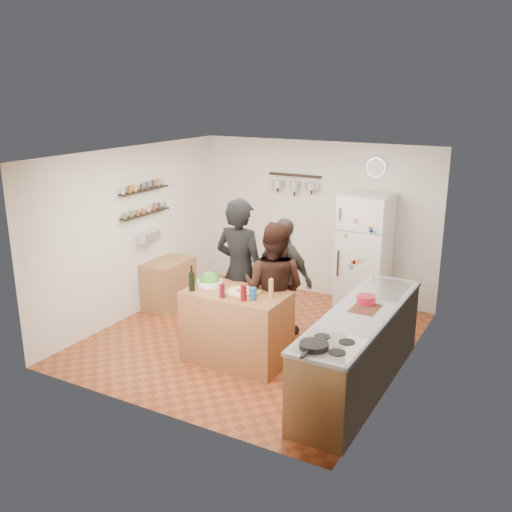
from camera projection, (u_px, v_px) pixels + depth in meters
The scene contains 26 objects.
room_shell at pixel (266, 244), 7.77m from camera, with size 4.20×4.20×4.20m.
prep_island at pixel (237, 327), 7.06m from camera, with size 1.25×0.72×0.91m, color #915B35.
pizza_board at pixel (241, 293), 6.87m from camera, with size 0.42×0.34×0.02m, color olive.
pizza at pixel (241, 291), 6.86m from camera, with size 0.34×0.34×0.02m, color beige.
salad_bowl at pixel (210, 283), 7.15m from camera, with size 0.32×0.32×0.06m, color white.
wine_bottle at pixel (192, 282), 6.94m from camera, with size 0.08×0.08×0.23m, color black.
wine_glass_near at pixel (222, 291), 6.73m from camera, with size 0.07×0.07×0.16m, color #560718.
wine_glass_far at pixel (244, 293), 6.63m from camera, with size 0.07×0.07×0.18m, color #61080D.
pepper_mill at pixel (271, 290), 6.73m from camera, with size 0.06×0.06×0.19m, color #AA8147.
salt_canister at pixel (253, 294), 6.67m from camera, with size 0.09×0.09×0.14m, color #1A478F.
person_left at pixel (240, 272), 7.44m from camera, with size 0.72×0.47×1.97m, color black.
person_center at pixel (274, 289), 7.18m from camera, with size 0.84×0.65×1.73m, color black.
person_back at pixel (284, 278), 7.73m from camera, with size 0.96×0.40×1.64m, color #2F2C2A.
counter_run at pixel (360, 351), 6.42m from camera, with size 0.63×2.63×0.90m, color #9E7042.
stove_top at pixel (329, 346), 5.49m from camera, with size 0.60×0.62×0.02m, color white.
skillet at pixel (314, 346), 5.41m from camera, with size 0.28×0.28×0.05m, color black.
sink at pixel (385, 289), 7.00m from camera, with size 0.50×0.80×0.03m, color silver.
cutting_board at pixel (365, 309), 6.39m from camera, with size 0.30×0.40×0.02m, color brown.
red_bowl at pixel (366, 299), 6.54m from camera, with size 0.22×0.22×0.09m, color maroon.
fridge at pixel (364, 253), 8.57m from camera, with size 0.70×0.68×1.80m, color white.
wall_clock at pixel (376, 167), 8.49m from camera, with size 0.30×0.30×0.03m, color silver.
spice_shelf_lower at pixel (146, 214), 8.44m from camera, with size 0.12×1.00×0.03m, color black.
spice_shelf_upper at pixel (144, 190), 8.34m from camera, with size 0.12×1.00×0.03m, color black.
produce_basket at pixel (148, 237), 8.53m from camera, with size 0.18×0.35×0.14m, color silver.
side_table at pixel (169, 283), 8.87m from camera, with size 0.50×0.80×0.73m, color #A07C43.
pot_rack at pixel (295, 175), 9.08m from camera, with size 0.90×0.04×0.04m, color black.
Camera 1 is at (3.52, -6.23, 3.31)m, focal length 40.00 mm.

